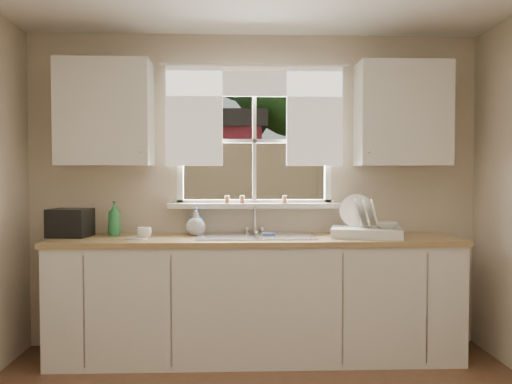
{
  "coord_description": "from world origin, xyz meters",
  "views": [
    {
      "loc": [
        -0.15,
        -2.37,
        1.39
      ],
      "look_at": [
        0.0,
        1.65,
        1.25
      ],
      "focal_mm": 38.0,
      "sensor_mm": 36.0,
      "label": 1
    }
  ],
  "objects_px": {
    "cup": "(144,233)",
    "black_appliance": "(70,223)",
    "dish_rack": "(366,229)",
    "soap_bottle_a": "(114,218)"
  },
  "relations": [
    {
      "from": "cup",
      "to": "black_appliance",
      "type": "xyz_separation_m",
      "value": [
        -0.58,
        0.15,
        0.06
      ]
    },
    {
      "from": "dish_rack",
      "to": "soap_bottle_a",
      "type": "bearing_deg",
      "value": 175.28
    },
    {
      "from": "soap_bottle_a",
      "to": "cup",
      "type": "height_order",
      "value": "soap_bottle_a"
    },
    {
      "from": "soap_bottle_a",
      "to": "cup",
      "type": "xyz_separation_m",
      "value": [
        0.27,
        -0.24,
        -0.09
      ]
    },
    {
      "from": "soap_bottle_a",
      "to": "black_appliance",
      "type": "height_order",
      "value": "soap_bottle_a"
    },
    {
      "from": "black_appliance",
      "to": "soap_bottle_a",
      "type": "bearing_deg",
      "value": 23.9
    },
    {
      "from": "soap_bottle_a",
      "to": "black_appliance",
      "type": "bearing_deg",
      "value": 172.51
    },
    {
      "from": "black_appliance",
      "to": "cup",
      "type": "bearing_deg",
      "value": -6.34
    },
    {
      "from": "soap_bottle_a",
      "to": "cup",
      "type": "bearing_deg",
      "value": -64.65
    },
    {
      "from": "dish_rack",
      "to": "soap_bottle_a",
      "type": "distance_m",
      "value": 1.93
    }
  ]
}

